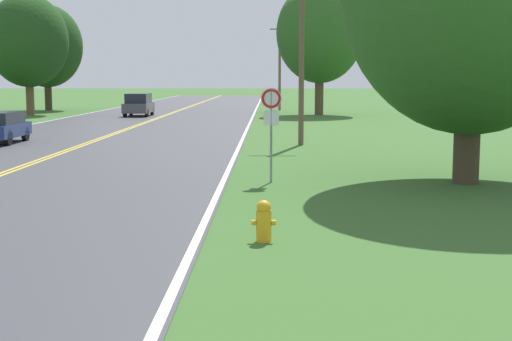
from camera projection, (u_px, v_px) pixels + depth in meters
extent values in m
cylinder|color=gold|center=(264.00, 226.00, 13.14)|extent=(0.28, 0.28, 0.58)
sphere|color=gold|center=(264.00, 207.00, 13.09)|extent=(0.27, 0.27, 0.27)
cylinder|color=gold|center=(274.00, 223.00, 13.13)|extent=(0.08, 0.10, 0.10)
cylinder|color=gold|center=(254.00, 223.00, 13.13)|extent=(0.08, 0.10, 0.10)
cylinder|color=gray|center=(271.00, 136.00, 20.43)|extent=(0.07, 0.07, 2.67)
cylinder|color=white|center=(271.00, 98.00, 20.27)|extent=(0.60, 0.02, 0.60)
torus|color=red|center=(271.00, 98.00, 20.26)|extent=(0.55, 0.07, 0.55)
cube|color=white|center=(271.00, 118.00, 20.34)|extent=(0.44, 0.02, 0.44)
cylinder|color=brown|center=(301.00, 62.00, 31.56)|extent=(0.24, 0.24, 7.43)
cylinder|color=brown|center=(280.00, 67.00, 65.50)|extent=(0.24, 0.24, 8.01)
cube|color=brown|center=(280.00, 29.00, 65.06)|extent=(1.80, 0.12, 0.10)
cylinder|color=#473828|center=(467.00, 140.00, 20.32)|extent=(0.74, 0.74, 2.51)
cylinder|color=brown|center=(319.00, 93.00, 57.75)|extent=(0.70, 0.70, 3.61)
ellipsoid|color=#2D5B23|center=(320.00, 33.00, 57.13)|extent=(7.00, 7.00, 8.05)
cylinder|color=brown|center=(30.00, 95.00, 57.65)|extent=(0.64, 0.64, 3.21)
ellipsoid|color=#1E4219|center=(28.00, 41.00, 57.08)|extent=(6.44, 6.44, 7.41)
cylinder|color=#473828|center=(48.00, 93.00, 65.88)|extent=(0.66, 0.66, 3.11)
ellipsoid|color=#1E4219|center=(46.00, 46.00, 65.32)|extent=(6.55, 6.55, 7.53)
cylinder|color=black|center=(25.00, 134.00, 34.02)|extent=(0.22, 0.69, 0.69)
cylinder|color=black|center=(8.00, 138.00, 31.62)|extent=(0.22, 0.69, 0.69)
cylinder|color=black|center=(131.00, 111.00, 57.15)|extent=(0.20, 0.67, 0.67)
cylinder|color=black|center=(152.00, 111.00, 57.12)|extent=(0.20, 0.67, 0.67)
cylinder|color=black|center=(125.00, 113.00, 54.65)|extent=(0.20, 0.67, 0.67)
cylinder|color=black|center=(147.00, 113.00, 54.62)|extent=(0.20, 0.67, 0.67)
cube|color=#47474C|center=(139.00, 108.00, 55.84)|extent=(1.91, 4.07, 0.73)
cube|color=#1E232D|center=(138.00, 98.00, 55.74)|extent=(1.68, 2.85, 0.75)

